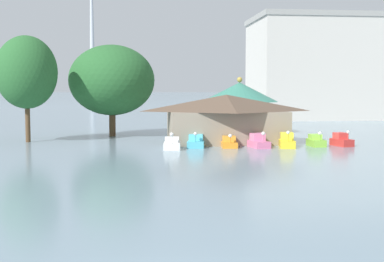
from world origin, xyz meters
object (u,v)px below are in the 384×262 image
boathouse (226,118)px  green_roof_pavilion (239,105)px  pedal_boat_cyan (196,142)px  pedal_boat_orange (229,143)px  shoreline_tree_mid (112,80)px  background_building_block (331,68)px  pedal_boat_white (172,144)px  pedal_boat_pink (259,142)px  pedal_boat_yellow (287,142)px  pedal_boat_lime (316,141)px  shoreline_tree_tall_left (26,72)px  pedal_boat_red (341,141)px

boathouse → green_roof_pavilion: (3.91, 11.97, 1.05)m
boathouse → pedal_boat_cyan: bearing=-132.5°
pedal_boat_orange → shoreline_tree_mid: bearing=-133.9°
background_building_block → pedal_boat_white: bearing=-125.4°
pedal_boat_pink → pedal_boat_yellow: bearing=76.2°
pedal_boat_white → pedal_boat_lime: size_ratio=1.09×
pedal_boat_yellow → boathouse: 7.68m
pedal_boat_white → pedal_boat_cyan: (2.48, 1.25, 0.04)m
shoreline_tree_tall_left → boathouse: bearing=-8.1°
green_roof_pavilion → shoreline_tree_mid: 17.09m
pedal_boat_lime → boathouse: boathouse is taller
pedal_boat_yellow → boathouse: (-5.23, 5.19, 2.16)m
pedal_boat_cyan → boathouse: size_ratio=0.19×
pedal_boat_white → pedal_boat_orange: bearing=104.3°
pedal_boat_yellow → background_building_block: (23.87, 49.66, 9.47)m
pedal_boat_cyan → pedal_boat_red: size_ratio=0.93×
green_roof_pavilion → pedal_boat_yellow: bearing=-85.6°
pedal_boat_lime → background_building_block: bearing=157.4°
pedal_boat_white → pedal_boat_pink: 8.73m
pedal_boat_yellow → green_roof_pavilion: size_ratio=0.30×
pedal_boat_red → green_roof_pavilion: bearing=-169.9°
pedal_boat_white → pedal_boat_yellow: bearing=97.0°
pedal_boat_yellow → pedal_boat_red: bearing=109.0°
shoreline_tree_mid → pedal_boat_red: bearing=-29.9°
pedal_boat_pink → boathouse: (-2.39, 4.94, 2.19)m
pedal_boat_lime → shoreline_tree_mid: 26.03m
boathouse → background_building_block: bearing=56.8°
pedal_boat_pink → shoreline_tree_mid: bearing=-142.0°
pedal_boat_yellow → background_building_block: bearing=166.5°
green_roof_pavilion → background_building_block: background_building_block is taller
pedal_boat_red → boathouse: 12.27m
pedal_boat_orange → shoreline_tree_tall_left: 23.57m
pedal_boat_cyan → pedal_boat_orange: pedal_boat_cyan is taller
pedal_boat_pink → shoreline_tree_mid: shoreline_tree_mid is taller
green_roof_pavilion → shoreline_tree_tall_left: 27.31m
pedal_boat_cyan → pedal_boat_yellow: pedal_boat_yellow is taller
pedal_boat_cyan → pedal_boat_white: bearing=-53.3°
pedal_boat_white → pedal_boat_pink: size_ratio=0.94×
shoreline_tree_mid → background_building_block: size_ratio=0.36×
pedal_boat_cyan → background_building_block: bearing=155.7°
green_roof_pavilion → shoreline_tree_mid: bearing=-170.7°
pedal_boat_lime → green_roof_pavilion: bearing=-164.1°
shoreline_tree_tall_left → shoreline_tree_mid: shoreline_tree_tall_left is taller
pedal_boat_orange → pedal_boat_yellow: size_ratio=0.78×
pedal_boat_orange → shoreline_tree_mid: size_ratio=0.21×
boathouse → background_building_block: 53.64m
boathouse → pedal_boat_red: bearing=-21.8°
green_roof_pavilion → shoreline_tree_tall_left: bearing=-160.8°
pedal_boat_lime → background_building_block: 53.88m
pedal_boat_cyan → shoreline_tree_mid: size_ratio=0.22×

